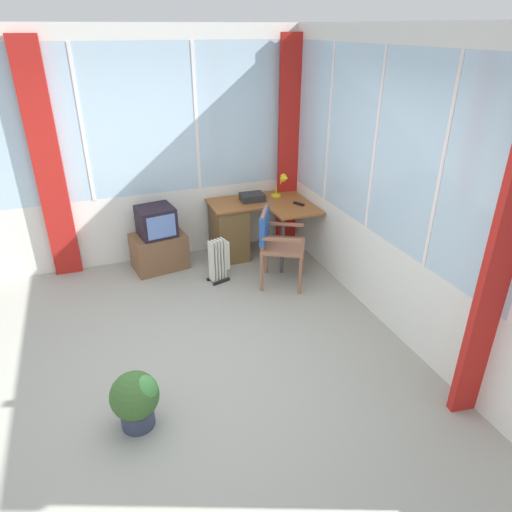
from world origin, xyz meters
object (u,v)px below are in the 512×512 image
desk_lamp (283,182)px  space_heater (219,260)px  wooden_armchair (273,237)px  potted_plant (136,398)px  desk (234,228)px  tv_on_stand (158,242)px  tv_remote (299,204)px  paper_tray (252,197)px

desk_lamp → space_heater: desk_lamp is taller
wooden_armchair → potted_plant: (-1.79, -1.69, -0.32)m
wooden_armchair → space_heater: bearing=154.8°
desk → potted_plant: 2.98m
tv_on_stand → space_heater: tv_on_stand is taller
tv_remote → tv_on_stand: 1.82m
desk → tv_remote: size_ratio=8.28×
desk → space_heater: (-0.37, -0.56, -0.13)m
paper_tray → tv_remote: bearing=-35.2°
desk → paper_tray: (0.26, 0.03, 0.38)m
tv_remote → tv_on_stand: size_ratio=0.18×
potted_plant → desk: bearing=57.8°
desk → tv_remote: 0.90m
paper_tray → space_heater: size_ratio=0.56×
tv_on_stand → space_heater: bearing=-42.9°
paper_tray → potted_plant: 3.19m
space_heater → tv_on_stand: bearing=137.1°
desk_lamp → paper_tray: size_ratio=1.06×
desk → paper_tray: size_ratio=4.14×
desk → desk_lamp: size_ratio=3.91×
desk → tv_remote: (0.76, -0.32, 0.35)m
wooden_armchair → tv_remote: bearing=42.6°
space_heater → paper_tray: bearing=43.2°
desk → tv_on_stand: tv_on_stand is taller
desk_lamp → potted_plant: desk_lamp is taller
tv_on_stand → paper_tray: bearing=0.8°
desk_lamp → paper_tray: 0.46m
desk_lamp → tv_remote: 0.40m
paper_tray → wooden_armchair: wooden_armchair is taller
desk_lamp → wooden_armchair: 1.04m
paper_tray → wooden_armchair: bearing=-93.8°
desk_lamp → tv_on_stand: (-1.68, -0.01, -0.58)m
paper_tray → potted_plant: (-1.85, -2.55, -0.51)m
tv_on_stand → tv_remote: bearing=-10.8°
space_heater → potted_plant: (-1.22, -1.96, -0.00)m
desk → tv_remote: bearing=-23.0°
desk_lamp → paper_tray: bearing=179.0°
wooden_armchair → potted_plant: bearing=-136.7°
desk → paper_tray: bearing=6.2°
tv_remote → space_heater: bearing=164.1°
desk → wooden_armchair: size_ratio=1.37×
tv_on_stand → wooden_armchair: bearing=-35.3°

